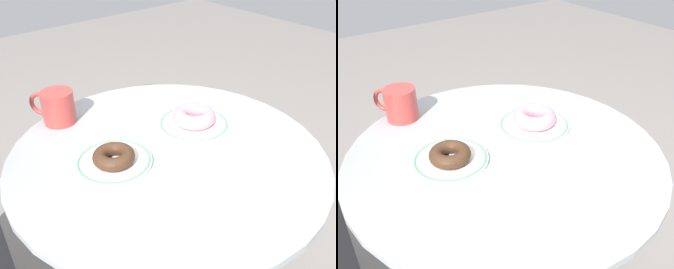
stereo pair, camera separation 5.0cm
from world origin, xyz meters
TOP-DOWN VIEW (x-y plane):
  - cafe_table at (0.00, 0.00)m, footprint 0.79×0.79m
  - plate_left at (-0.13, 0.04)m, footprint 0.18×0.18m
  - plate_right at (0.13, 0.04)m, footprint 0.19×0.19m
  - donut_chocolate at (-0.14, 0.03)m, footprint 0.13×0.13m
  - donut_pink_frosted at (0.13, 0.04)m, footprint 0.16×0.16m
  - coffee_mug at (-0.14, 0.31)m, footprint 0.10×0.12m

SIDE VIEW (x-z plane):
  - cafe_table at x=0.00m, z-range 0.10..0.81m
  - plate_left at x=-0.13m, z-range 0.70..0.71m
  - plate_right at x=0.13m, z-range 0.70..0.71m
  - donut_chocolate at x=-0.14m, z-range 0.71..0.75m
  - donut_pink_frosted at x=0.13m, z-range 0.71..0.75m
  - coffee_mug at x=-0.14m, z-range 0.70..0.79m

